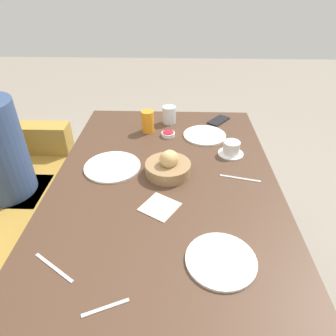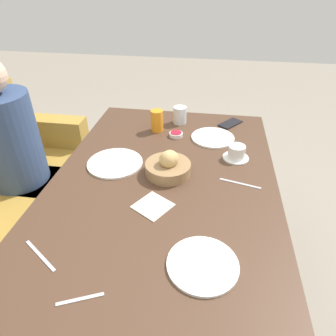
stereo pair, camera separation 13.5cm
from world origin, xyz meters
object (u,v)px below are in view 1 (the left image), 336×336
plate_near_left (221,260)px  coffee_cup (231,149)px  water_tumbler (169,115)px  jam_bowl_berry (167,134)px  knife_silver (54,267)px  spoon_coffee (106,308)px  plate_far_center (112,167)px  plate_near_right (205,135)px  napkin (160,207)px  cell_phone (218,120)px  seated_person (5,182)px  bread_basket (168,166)px  juice_glass (148,121)px  fork_silver (240,178)px

plate_near_left → coffee_cup: (0.66, -0.12, 0.03)m
water_tumbler → jam_bowl_berry: water_tumbler is taller
knife_silver → spoon_coffee: (-0.13, -0.19, 0.00)m
plate_far_center → jam_bowl_berry: size_ratio=3.54×
plate_far_center → plate_near_right: bearing=-54.2°
napkin → cell_phone: bearing=-21.6°
seated_person → plate_far_center: size_ratio=4.41×
plate_near_right → knife_silver: (-0.90, 0.54, -0.00)m
seated_person → bread_basket: seated_person is taller
knife_silver → cell_phone: 1.26m
bread_basket → juice_glass: 0.44m
bread_basket → juice_glass: (0.42, 0.13, 0.02)m
seated_person → knife_silver: 0.98m
napkin → fork_silver: bearing=-59.7°
plate_near_left → plate_near_right: size_ratio=0.98×
plate_near_left → jam_bowl_berry: jam_bowl_berry is taller
bread_basket → napkin: (-0.23, 0.03, -0.04)m
jam_bowl_berry → cell_phone: (0.20, -0.31, -0.01)m
water_tumbler → juice_glass: bearing=135.0°
seated_person → knife_silver: seated_person is taller
water_tumbler → plate_near_left: bearing=-169.1°
bread_basket → plate_near_left: bread_basket is taller
plate_near_right → jam_bowl_berry: bearing=91.7°
coffee_cup → cell_phone: bearing=3.0°
plate_far_center → fork_silver: 0.59m
spoon_coffee → cell_phone: bearing=-20.0°
plate_near_left → knife_silver: plate_near_left is taller
coffee_cup → cell_phone: coffee_cup is taller
seated_person → water_tumbler: bearing=-71.2°
seated_person → plate_near_right: 1.17m
jam_bowl_berry → cell_phone: bearing=-56.5°
seated_person → plate_near_right: (0.15, -1.14, 0.24)m
seated_person → plate_near_right: bearing=-82.4°
coffee_cup → napkin: 0.53m
plate_near_left → juice_glass: size_ratio=1.89×
juice_glass → napkin: (-0.65, -0.10, -0.06)m
bread_basket → cell_phone: 0.64m
plate_near_left → water_tumbler: (1.02, 0.20, 0.05)m
water_tumbler → cell_phone: bearing=-84.3°
napkin → bread_basket: bearing=-6.4°
plate_far_center → napkin: size_ratio=1.50×
bread_basket → plate_far_center: (0.04, 0.26, -0.04)m
bread_basket → seated_person: bearing=77.0°
plate_far_center → juice_glass: juice_glass is taller
fork_silver → spoon_coffee: size_ratio=1.38×
plate_near_right → seated_person: bearing=97.6°
plate_far_center → juice_glass: size_ratio=2.17×
bread_basket → jam_bowl_berry: bread_basket is taller
fork_silver → napkin: 0.40m
knife_silver → plate_near_right: bearing=-30.9°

